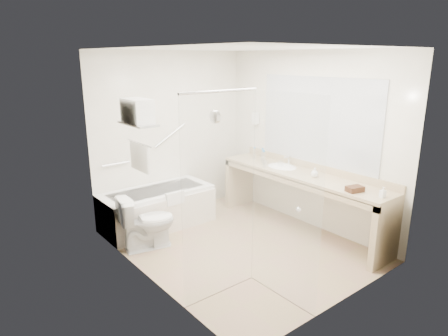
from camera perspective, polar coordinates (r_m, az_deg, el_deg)
floor at (r=5.37m, az=2.03°, el=-11.01°), size 3.20×3.20×0.00m
ceiling at (r=4.81m, az=2.33°, el=16.71°), size 2.60×3.20×0.10m
wall_back at (r=6.21m, az=-7.53°, el=4.74°), size 2.60×0.10×2.50m
wall_front at (r=3.92m, az=17.63°, el=-2.32°), size 2.60×0.10×2.50m
wall_left at (r=4.24m, az=-11.27°, el=-0.55°), size 0.10×3.20×2.50m
wall_right at (r=5.86m, az=11.88°, el=3.88°), size 0.10×3.20×2.50m
bathtub at (r=5.94m, az=-9.51°, el=-5.65°), size 1.60×0.73×0.59m
grab_bar_short at (r=5.82m, az=-15.22°, el=0.56°), size 0.40×0.03×0.03m
grab_bar_long at (r=6.16m, az=-7.73°, el=4.63°), size 0.53×0.03×0.33m
shower_enclosure at (r=3.93m, az=3.98°, el=-4.38°), size 0.96×0.91×2.11m
towel_shelf at (r=4.49m, az=-12.23°, el=6.90°), size 0.24×0.55×0.81m
vanity_counter at (r=5.71m, az=10.92°, el=-2.70°), size 0.55×2.70×0.95m
sink at (r=5.94m, az=8.28°, el=-0.06°), size 0.40×0.52×0.14m
faucet at (r=6.01m, az=9.27°, el=1.18°), size 0.03×0.03×0.14m
mirror at (r=5.70m, az=13.14°, el=6.56°), size 0.02×2.00×1.20m
hairdryer_unit at (r=6.49m, az=4.52°, el=7.08°), size 0.08×0.10×0.18m
toilet at (r=5.27m, az=-10.94°, el=-7.63°), size 0.78×0.54×0.70m
amenity_basket at (r=5.02m, az=18.18°, el=-2.86°), size 0.23×0.18×0.07m
soap_bottle_a at (r=4.92m, az=21.71°, el=-3.62°), size 0.09×0.14×0.06m
soap_bottle_b at (r=5.48m, az=12.81°, el=-0.76°), size 0.11×0.14×0.10m
water_bottle_left at (r=6.21m, az=5.52°, el=1.87°), size 0.06×0.06×0.20m
water_bottle_mid at (r=6.01m, az=5.67°, el=1.47°), size 0.07×0.07×0.21m
water_bottle_right at (r=6.34m, az=4.36°, el=2.14°), size 0.06×0.06×0.18m
drinking_glass_near at (r=5.84m, az=8.11°, el=0.51°), size 0.10×0.10×0.10m
drinking_glass_far at (r=5.85m, az=5.94°, el=0.57°), size 0.09×0.09×0.10m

